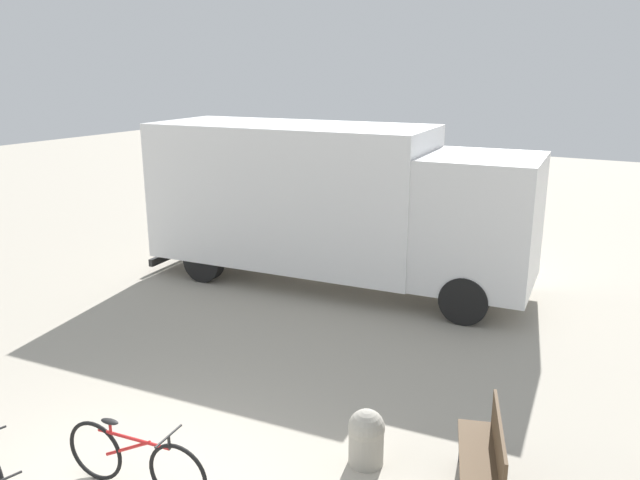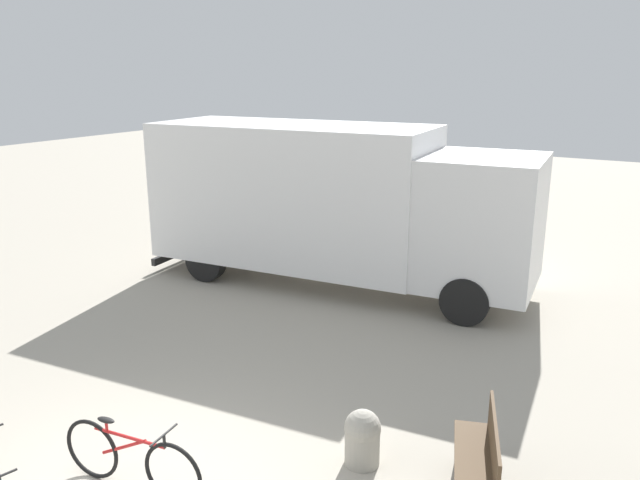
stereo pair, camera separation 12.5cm
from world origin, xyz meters
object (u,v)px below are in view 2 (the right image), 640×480
at_px(delivery_truck, 333,199).
at_px(bollard_near_bench, 362,437).
at_px(park_bench, 481,460).
at_px(bicycle_far, 131,459).

distance_m(delivery_truck, bollard_near_bench, 6.47).
xyz_separation_m(delivery_truck, bollard_near_bench, (3.39, -5.32, -1.44)).
bearing_deg(park_bench, bicycle_far, 98.75).
relative_size(bicycle_far, bollard_near_bench, 2.65).
bearing_deg(bollard_near_bench, bicycle_far, -138.98).
height_order(bicycle_far, bollard_near_bench, bicycle_far).
relative_size(park_bench, bicycle_far, 0.82).
bearing_deg(park_bench, delivery_truck, 23.22).
relative_size(delivery_truck, bicycle_far, 4.57).
bearing_deg(bollard_near_bench, delivery_truck, 122.50).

